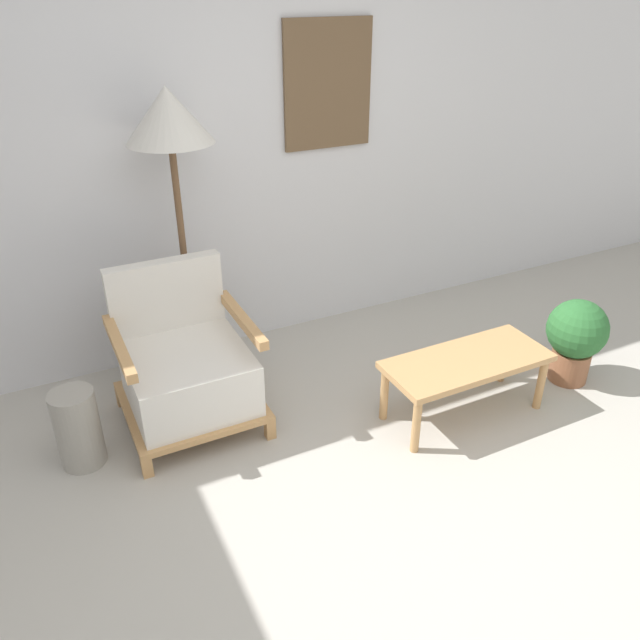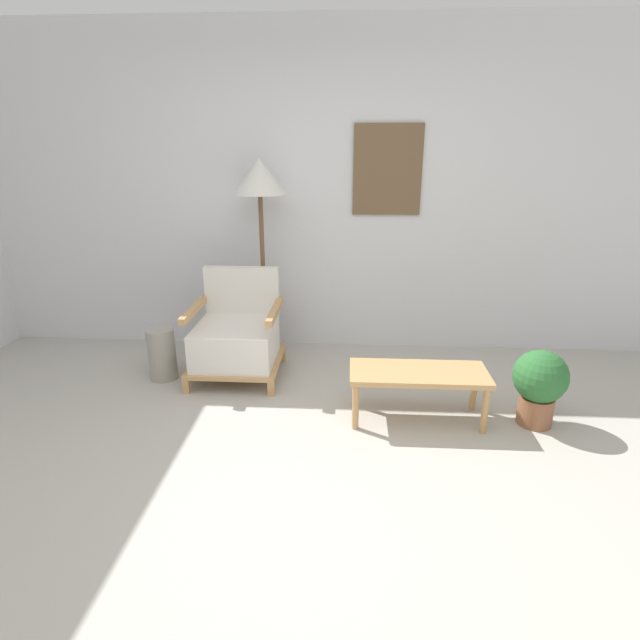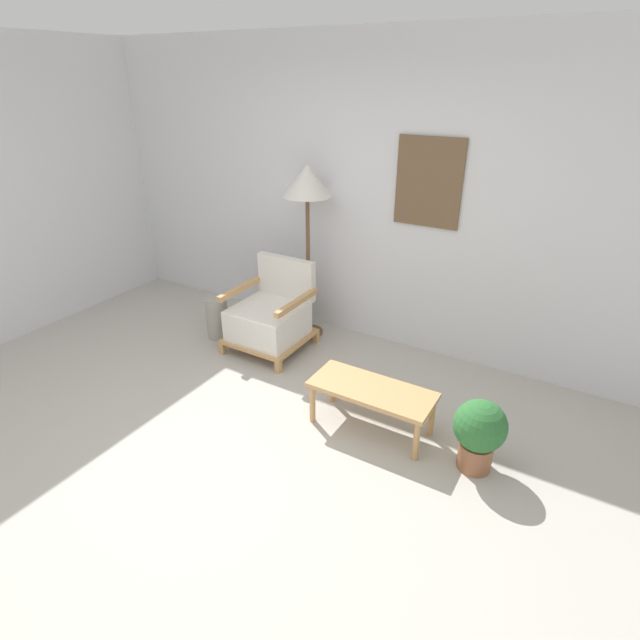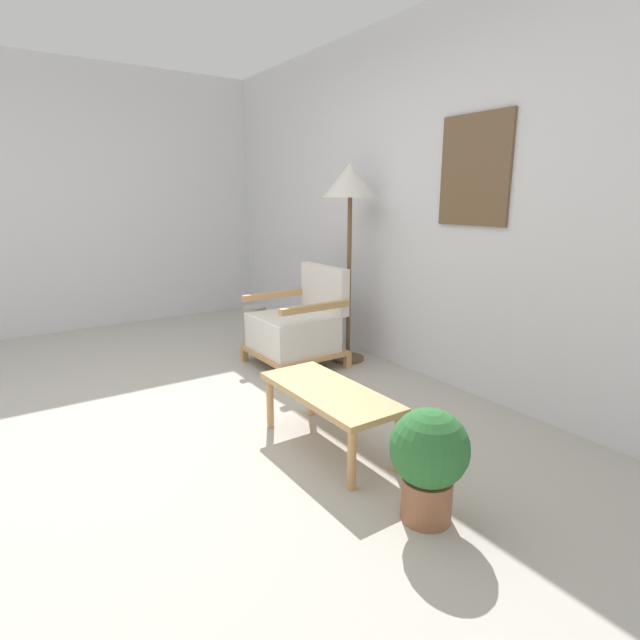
% 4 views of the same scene
% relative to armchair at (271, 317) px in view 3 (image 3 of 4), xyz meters
% --- Properties ---
extents(ground_plane, '(14.00, 14.00, 0.00)m').
position_rel_armchair_xyz_m(ground_plane, '(0.61, -1.57, -0.32)').
color(ground_plane, '#B7B2A8').
extents(wall_back, '(8.00, 0.09, 2.70)m').
position_rel_armchair_xyz_m(wall_back, '(0.62, 0.72, 1.03)').
color(wall_back, silver).
rests_on(wall_back, ground_plane).
extents(armchair, '(0.69, 0.68, 0.82)m').
position_rel_armchair_xyz_m(armchair, '(0.00, 0.00, 0.00)').
color(armchair, tan).
rests_on(armchair, ground_plane).
extents(floor_lamp, '(0.44, 0.44, 1.65)m').
position_rel_armchair_xyz_m(floor_lamp, '(0.15, 0.42, 1.12)').
color(floor_lamp, brown).
rests_on(floor_lamp, ground_plane).
extents(coffee_table, '(0.90, 0.38, 0.35)m').
position_rel_armchair_xyz_m(coffee_table, '(1.34, -0.62, -0.01)').
color(coffee_table, tan).
rests_on(coffee_table, ground_plane).
extents(vase, '(0.21, 0.21, 0.41)m').
position_rel_armchair_xyz_m(vase, '(-0.57, -0.10, -0.11)').
color(vase, '#9E998E').
rests_on(vase, ground_plane).
extents(potted_plant, '(0.34, 0.34, 0.51)m').
position_rel_armchair_xyz_m(potted_plant, '(2.11, -0.63, -0.02)').
color(potted_plant, '#935B3D').
rests_on(potted_plant, ground_plane).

